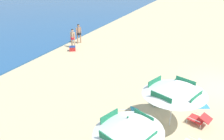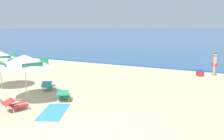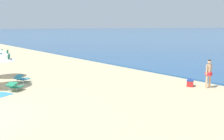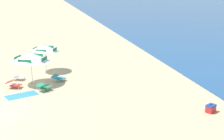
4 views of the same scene
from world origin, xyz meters
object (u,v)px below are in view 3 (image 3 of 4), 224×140
lounge_chair_beside_umbrella (15,86)px  cooler_box (190,83)px  lounge_chair_facing_sea (22,78)px  person_standing_beside (209,72)px

lounge_chair_beside_umbrella → cooler_box: 9.60m
cooler_box → lounge_chair_facing_sea: bearing=-133.8°
person_standing_beside → cooler_box: bearing=-152.5°
lounge_chair_beside_umbrella → cooler_box: size_ratio=1.66×
person_standing_beside → cooler_box: 1.19m
person_standing_beside → lounge_chair_beside_umbrella: bearing=-124.8°
person_standing_beside → cooler_box: (-0.84, -0.44, -0.71)m
lounge_chair_beside_umbrella → lounge_chair_facing_sea: bearing=151.2°
lounge_chair_facing_sea → cooler_box: 9.92m
lounge_chair_beside_umbrella → lounge_chair_facing_sea: (-1.75, 0.96, -0.01)m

